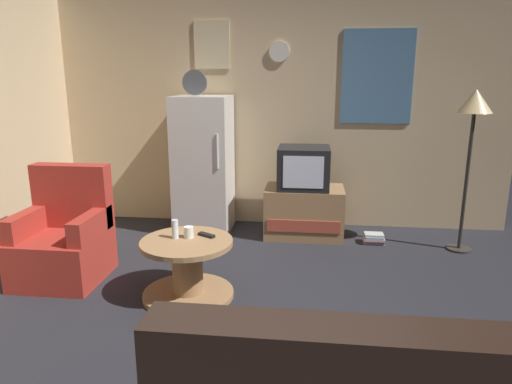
{
  "coord_description": "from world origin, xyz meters",
  "views": [
    {
      "loc": [
        0.38,
        -2.88,
        1.71
      ],
      "look_at": [
        -0.06,
        0.9,
        0.75
      ],
      "focal_mm": 32.44,
      "sensor_mm": 36.0,
      "label": 1
    }
  ],
  "objects_px": {
    "fridge": "(203,164)",
    "wine_glass": "(175,229)",
    "remote_control": "(207,235)",
    "coffee_table": "(188,269)",
    "standing_lamp": "(474,114)",
    "mug_ceramic_white": "(189,232)",
    "crt_tv": "(304,168)",
    "book_stack": "(374,238)",
    "tv_stand": "(304,212)",
    "armchair": "(65,240)"
  },
  "relations": [
    {
      "from": "fridge",
      "to": "tv_stand",
      "type": "xyz_separation_m",
      "value": [
        1.12,
        -0.09,
        -0.48
      ]
    },
    {
      "from": "book_stack",
      "to": "fridge",
      "type": "bearing_deg",
      "value": 172.36
    },
    {
      "from": "crt_tv",
      "to": "remote_control",
      "type": "xyz_separation_m",
      "value": [
        -0.74,
        -1.45,
        -0.28
      ]
    },
    {
      "from": "tv_stand",
      "to": "mug_ceramic_white",
      "type": "relative_size",
      "value": 9.33
    },
    {
      "from": "tv_stand",
      "to": "coffee_table",
      "type": "xyz_separation_m",
      "value": [
        -0.89,
        -1.56,
        -0.03
      ]
    },
    {
      "from": "remote_control",
      "to": "armchair",
      "type": "bearing_deg",
      "value": -155.87
    },
    {
      "from": "wine_glass",
      "to": "book_stack",
      "type": "bearing_deg",
      "value": 38.29
    },
    {
      "from": "standing_lamp",
      "to": "armchair",
      "type": "bearing_deg",
      "value": -163.44
    },
    {
      "from": "tv_stand",
      "to": "armchair",
      "type": "bearing_deg",
      "value": -147.05
    },
    {
      "from": "crt_tv",
      "to": "tv_stand",
      "type": "bearing_deg",
      "value": 3.42
    },
    {
      "from": "tv_stand",
      "to": "wine_glass",
      "type": "xyz_separation_m",
      "value": [
        -0.99,
        -1.52,
        0.28
      ]
    },
    {
      "from": "mug_ceramic_white",
      "to": "remote_control",
      "type": "xyz_separation_m",
      "value": [
        0.13,
        0.05,
        -0.03
      ]
    },
    {
      "from": "coffee_table",
      "to": "tv_stand",
      "type": "bearing_deg",
      "value": 60.43
    },
    {
      "from": "standing_lamp",
      "to": "mug_ceramic_white",
      "type": "xyz_separation_m",
      "value": [
        -2.45,
        -1.25,
        -0.84
      ]
    },
    {
      "from": "standing_lamp",
      "to": "remote_control",
      "type": "height_order",
      "value": "standing_lamp"
    },
    {
      "from": "tv_stand",
      "to": "armchair",
      "type": "distance_m",
      "value": 2.42
    },
    {
      "from": "standing_lamp",
      "to": "mug_ceramic_white",
      "type": "height_order",
      "value": "standing_lamp"
    },
    {
      "from": "fridge",
      "to": "mug_ceramic_white",
      "type": "xyz_separation_m",
      "value": [
        0.24,
        -1.59,
        -0.24
      ]
    },
    {
      "from": "coffee_table",
      "to": "standing_lamp",
      "type": "bearing_deg",
      "value": 28.16
    },
    {
      "from": "fridge",
      "to": "wine_glass",
      "type": "bearing_deg",
      "value": -85.07
    },
    {
      "from": "standing_lamp",
      "to": "mug_ceramic_white",
      "type": "bearing_deg",
      "value": -152.96
    },
    {
      "from": "tv_stand",
      "to": "remote_control",
      "type": "bearing_deg",
      "value": -117.35
    },
    {
      "from": "crt_tv",
      "to": "mug_ceramic_white",
      "type": "bearing_deg",
      "value": -120.06
    },
    {
      "from": "fridge",
      "to": "standing_lamp",
      "type": "height_order",
      "value": "fridge"
    },
    {
      "from": "wine_glass",
      "to": "armchair",
      "type": "height_order",
      "value": "armchair"
    },
    {
      "from": "wine_glass",
      "to": "remote_control",
      "type": "bearing_deg",
      "value": 16.21
    },
    {
      "from": "fridge",
      "to": "tv_stand",
      "type": "relative_size",
      "value": 2.11
    },
    {
      "from": "coffee_table",
      "to": "armchair",
      "type": "xyz_separation_m",
      "value": [
        -1.15,
        0.24,
        0.1
      ]
    },
    {
      "from": "tv_stand",
      "to": "mug_ceramic_white",
      "type": "height_order",
      "value": "mug_ceramic_white"
    },
    {
      "from": "standing_lamp",
      "to": "fridge",
      "type": "bearing_deg",
      "value": 172.91
    },
    {
      "from": "wine_glass",
      "to": "book_stack",
      "type": "xyz_separation_m",
      "value": [
        1.72,
        1.36,
        -0.49
      ]
    },
    {
      "from": "remote_control",
      "to": "coffee_table",
      "type": "bearing_deg",
      "value": -110.96
    },
    {
      "from": "book_stack",
      "to": "tv_stand",
      "type": "bearing_deg",
      "value": 167.7
    },
    {
      "from": "wine_glass",
      "to": "crt_tv",
      "type": "bearing_deg",
      "value": 57.46
    },
    {
      "from": "fridge",
      "to": "standing_lamp",
      "type": "distance_m",
      "value": 2.78
    },
    {
      "from": "book_stack",
      "to": "mug_ceramic_white",
      "type": "bearing_deg",
      "value": -140.45
    },
    {
      "from": "crt_tv",
      "to": "wine_glass",
      "type": "relative_size",
      "value": 3.6
    },
    {
      "from": "remote_control",
      "to": "book_stack",
      "type": "bearing_deg",
      "value": 71.12
    },
    {
      "from": "mug_ceramic_white",
      "to": "remote_control",
      "type": "distance_m",
      "value": 0.14
    },
    {
      "from": "tv_stand",
      "to": "standing_lamp",
      "type": "xyz_separation_m",
      "value": [
        1.57,
        -0.25,
        1.09
      ]
    },
    {
      "from": "wine_glass",
      "to": "mug_ceramic_white",
      "type": "relative_size",
      "value": 1.67
    },
    {
      "from": "remote_control",
      "to": "armchair",
      "type": "height_order",
      "value": "armchair"
    },
    {
      "from": "armchair",
      "to": "book_stack",
      "type": "height_order",
      "value": "armchair"
    },
    {
      "from": "book_stack",
      "to": "crt_tv",
      "type": "bearing_deg",
      "value": 168.02
    },
    {
      "from": "remote_control",
      "to": "standing_lamp",
      "type": "bearing_deg",
      "value": 57.61
    },
    {
      "from": "crt_tv",
      "to": "standing_lamp",
      "type": "height_order",
      "value": "standing_lamp"
    },
    {
      "from": "fridge",
      "to": "wine_glass",
      "type": "height_order",
      "value": "fridge"
    },
    {
      "from": "armchair",
      "to": "coffee_table",
      "type": "bearing_deg",
      "value": -12.0
    },
    {
      "from": "standing_lamp",
      "to": "crt_tv",
      "type": "bearing_deg",
      "value": 171.21
    },
    {
      "from": "wine_glass",
      "to": "mug_ceramic_white",
      "type": "xyz_separation_m",
      "value": [
        0.1,
        0.02,
        -0.03
      ]
    }
  ]
}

